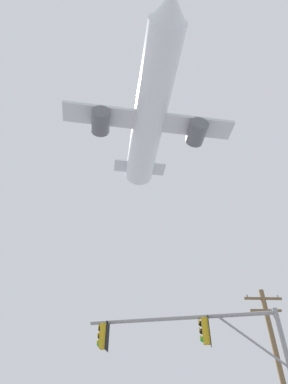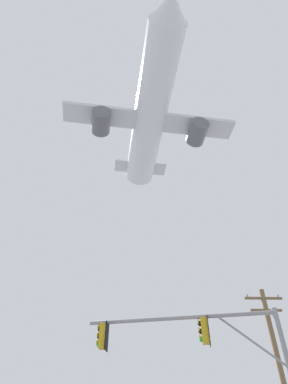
% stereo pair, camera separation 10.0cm
% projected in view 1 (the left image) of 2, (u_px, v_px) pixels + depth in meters
% --- Properties ---
extents(signal_pole_near, '(7.08, 1.57, 5.69)m').
position_uv_depth(signal_pole_near, '(209.00, 350.00, 11.69)').
color(signal_pole_near, gray).
rests_on(signal_pole_near, ground).
extents(utility_pole, '(2.20, 0.28, 9.16)m').
position_uv_depth(utility_pole, '(280.00, 371.00, 16.62)').
color(utility_pole, brown).
rests_on(utility_pole, ground).
extents(airplane, '(21.16, 27.39, 7.46)m').
position_uv_depth(airplane, '(150.00, 114.00, 39.96)').
color(airplane, white).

